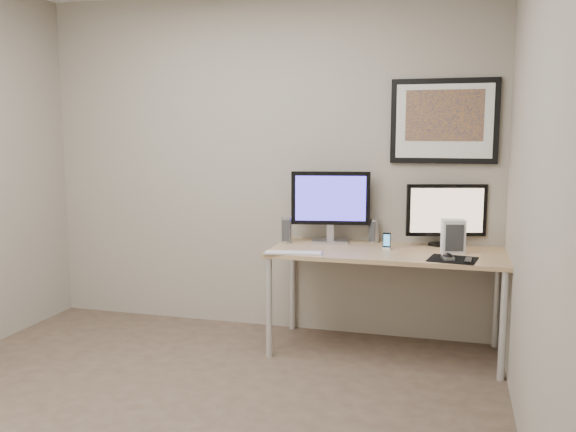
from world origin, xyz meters
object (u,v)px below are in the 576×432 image
at_px(speaker_left, 286,230).
at_px(fan_unit, 453,236).
at_px(framed_art, 444,121).
at_px(speaker_right, 374,231).
at_px(keyboard, 293,253).
at_px(monitor_large, 330,203).
at_px(monitor_tv, 446,213).
at_px(phone_dock, 387,241).
at_px(desk, 386,260).

bearing_deg(speaker_left, fan_unit, -14.89).
xyz_separation_m(framed_art, speaker_right, (-0.47, -0.05, -0.80)).
height_order(speaker_left, keyboard, speaker_left).
bearing_deg(monitor_large, monitor_tv, -5.50).
relative_size(framed_art, keyboard, 1.91).
bearing_deg(keyboard, speaker_left, 102.53).
bearing_deg(monitor_large, keyboard, -118.00).
height_order(speaker_right, keyboard, speaker_right).
xyz_separation_m(monitor_large, phone_dock, (0.44, -0.16, -0.23)).
bearing_deg(phone_dock, monitor_tv, 28.82).
height_order(desk, framed_art, framed_art).
distance_m(framed_art, keyboard, 1.43).
xyz_separation_m(speaker_left, speaker_right, (0.63, 0.18, -0.01)).
xyz_separation_m(desk, fan_unit, (0.44, 0.02, 0.18)).
relative_size(phone_dock, fan_unit, 0.52).
relative_size(desk, speaker_right, 9.22).
bearing_deg(phone_dock, fan_unit, -3.87).
bearing_deg(phone_dock, speaker_right, 114.04).
bearing_deg(monitor_tv, speaker_right, 163.85).
relative_size(speaker_right, fan_unit, 0.76).
xyz_separation_m(monitor_large, keyboard, (-0.15, -0.49, -0.29)).
xyz_separation_m(monitor_large, speaker_left, (-0.31, -0.10, -0.20)).
height_order(monitor_tv, phone_dock, monitor_tv).
bearing_deg(fan_unit, desk, 172.44).
distance_m(phone_dock, fan_unit, 0.45).
bearing_deg(monitor_large, desk, -34.93).
bearing_deg(speaker_right, phone_dock, -40.19).
bearing_deg(monitor_tv, fan_unit, -92.69).
distance_m(phone_dock, keyboard, 0.68).
relative_size(speaker_left, fan_unit, 0.83).
height_order(framed_art, speaker_left, framed_art).
height_order(framed_art, phone_dock, framed_art).
xyz_separation_m(phone_dock, fan_unit, (0.45, -0.02, 0.06)).
height_order(desk, monitor_large, monitor_large).
xyz_separation_m(monitor_tv, phone_dock, (-0.39, -0.23, -0.18)).
height_order(phone_dock, fan_unit, fan_unit).
distance_m(framed_art, monitor_tv, 0.66).
xyz_separation_m(desk, framed_art, (0.35, 0.33, 0.96)).
relative_size(framed_art, speaker_right, 4.32).
distance_m(desk, framed_art, 1.07).
xyz_separation_m(framed_art, speaker_left, (-1.10, -0.23, -0.80)).
distance_m(desk, speaker_left, 0.78).
distance_m(monitor_large, phone_dock, 0.52).
distance_m(monitor_large, keyboard, 0.58).
xyz_separation_m(desk, monitor_large, (-0.44, 0.20, 0.36)).
height_order(framed_art, keyboard, framed_art).
bearing_deg(speaker_right, speaker_left, -140.05).
bearing_deg(fan_unit, phone_dock, 167.19).
bearing_deg(fan_unit, keyboard, -173.94).
distance_m(framed_art, phone_dock, 0.95).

